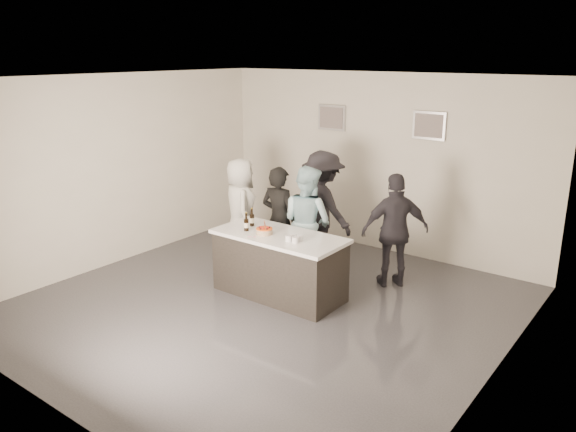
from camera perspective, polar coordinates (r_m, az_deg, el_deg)
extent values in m
plane|color=#3D3D42|center=(7.72, -2.26, -9.07)|extent=(6.00, 6.00, 0.00)
plane|color=white|center=(6.97, -2.55, 13.79)|extent=(6.00, 6.00, 0.00)
cube|color=silver|center=(9.65, 9.00, 5.36)|extent=(6.00, 0.04, 3.00)
cube|color=silver|center=(5.34, -23.29, -4.89)|extent=(6.00, 0.04, 3.00)
cube|color=silver|center=(9.35, -16.83, 4.50)|extent=(0.04, 6.00, 3.00)
cube|color=silver|center=(5.85, 21.01, -2.82)|extent=(0.04, 6.00, 3.00)
cube|color=#B2B2B7|center=(9.96, 4.48, 9.93)|extent=(0.54, 0.04, 0.44)
cube|color=#B2B2B7|center=(9.13, 14.15, 8.90)|extent=(0.54, 0.04, 0.44)
cube|color=white|center=(7.86, -0.90, -5.00)|extent=(1.86, 0.86, 0.90)
cylinder|color=#FE611A|center=(7.71, -2.42, -1.57)|extent=(0.23, 0.23, 0.07)
cylinder|color=black|center=(8.05, -3.69, -0.12)|extent=(0.07, 0.07, 0.26)
cylinder|color=black|center=(7.84, -4.26, -0.60)|extent=(0.07, 0.07, 0.26)
cube|color=orange|center=(7.43, 0.66, -2.25)|extent=(0.19, 0.19, 0.08)
cube|color=pink|center=(7.67, -3.93, -1.97)|extent=(0.24, 0.08, 0.01)
imported|color=black|center=(8.59, -0.90, -0.41)|extent=(0.64, 0.44, 1.67)
imported|color=#B7E4EF|center=(8.44, 1.96, -0.57)|extent=(0.91, 0.76, 1.71)
imported|color=white|center=(9.31, -4.81, 0.83)|extent=(0.95, 0.93, 1.65)
imported|color=#2C2B32|center=(8.21, 10.84, -1.47)|extent=(0.99, 0.98, 1.68)
imported|color=black|center=(9.00, 3.53, 0.88)|extent=(1.31, 0.96, 1.82)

